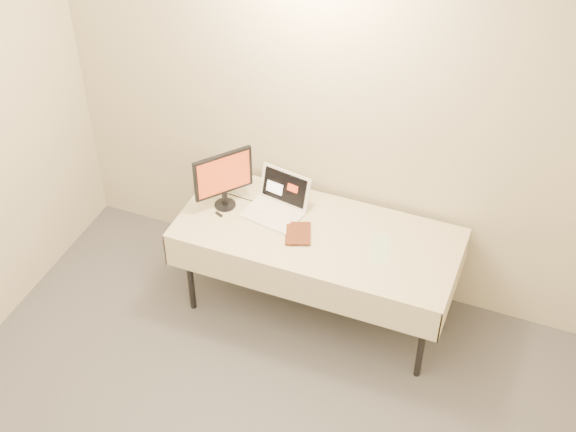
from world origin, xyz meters
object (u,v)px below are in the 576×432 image
at_px(table, 317,239).
at_px(laptop, 278,203).
at_px(book, 285,222).
at_px(monitor, 223,176).

relative_size(table, laptop, 4.42).
xyz_separation_m(table, book, (-0.19, -0.10, 0.17)).
xyz_separation_m(laptop, book, (0.14, -0.21, 0.05)).
height_order(table, book, book).
bearing_deg(laptop, table, -8.64).
bearing_deg(table, laptop, 161.46).
height_order(laptop, book, laptop).
height_order(monitor, book, monitor).
bearing_deg(table, book, -151.37).
relative_size(laptop, monitor, 0.98).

